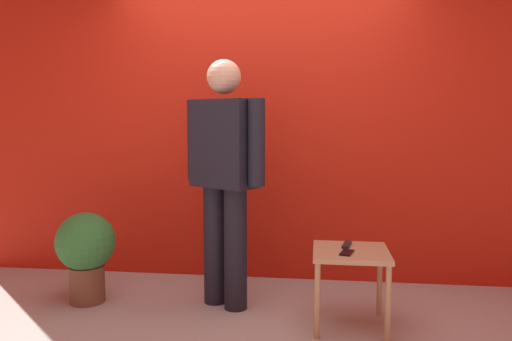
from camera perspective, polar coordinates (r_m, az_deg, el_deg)
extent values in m
cube|color=#B71E0E|center=(4.32, 0.85, 7.90)|extent=(5.31, 0.12, 3.07)
cylinder|color=black|center=(3.80, -4.72, -8.41)|extent=(0.23, 0.23, 0.89)
cylinder|color=black|center=(3.67, -2.35, -8.92)|extent=(0.23, 0.23, 0.89)
cube|color=black|center=(3.61, -3.63, 3.10)|extent=(0.54, 0.46, 0.63)
cube|color=red|center=(3.71, -2.34, 3.67)|extent=(0.12, 0.08, 0.53)
cube|color=silver|center=(3.71, -2.26, 3.38)|extent=(0.05, 0.03, 0.48)
cylinder|color=black|center=(3.82, -6.94, 3.46)|extent=(0.16, 0.16, 0.60)
cylinder|color=black|center=(3.42, 0.05, 3.22)|extent=(0.16, 0.16, 0.60)
sphere|color=tan|center=(3.62, -3.68, 10.64)|extent=(0.25, 0.25, 0.25)
cube|color=tan|center=(3.40, 10.79, -9.17)|extent=(0.49, 0.49, 0.03)
cylinder|color=tan|center=(3.26, 7.01, -14.56)|extent=(0.04, 0.04, 0.49)
cylinder|color=tan|center=(3.29, 14.84, -14.52)|extent=(0.04, 0.04, 0.49)
cylinder|color=tan|center=(3.67, 7.02, -12.19)|extent=(0.04, 0.04, 0.49)
cylinder|color=tan|center=(3.70, 13.92, -12.19)|extent=(0.04, 0.04, 0.49)
cube|color=black|center=(3.31, 10.33, -9.21)|extent=(0.11, 0.16, 0.01)
cube|color=black|center=(3.49, 10.33, -8.34)|extent=(0.08, 0.18, 0.02)
cylinder|color=brown|center=(4.08, -18.73, -12.17)|extent=(0.26, 0.26, 0.28)
sphere|color=#2D7233|center=(3.99, -18.88, -7.70)|extent=(0.44, 0.44, 0.44)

